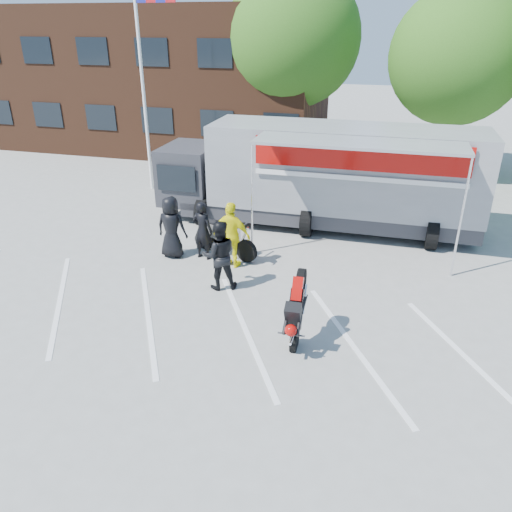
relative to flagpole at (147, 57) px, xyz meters
The scene contains 13 objects.
ground 12.83m from the flagpole, 58.02° to the right, with size 100.00×100.00×0.00m, color #999994.
parking_bay_lines 12.06m from the flagpole, 55.25° to the right, with size 18.00×5.00×0.01m, color white.
office_building 8.97m from the flagpole, 115.15° to the left, with size 18.00×8.00×7.00m, color #4E2A19.
flagpole is the anchor object (origin of this frame).
tree_left 7.37m from the flagpole, 54.72° to the left, with size 6.12×6.12×8.64m.
tree_mid 12.31m from the flagpole, 23.97° to the left, with size 5.44×5.44×7.68m.
transporter_truck 9.12m from the flagpole, 17.30° to the right, with size 10.46×5.04×3.33m, color gray, non-canonical shape.
parked_motorcycle 8.76m from the flagpole, 48.42° to the right, with size 0.75×2.24×1.17m, color silver, non-canonical shape.
stunt_bike_rider 12.72m from the flagpole, 49.29° to the right, with size 0.70×1.50×1.76m, color black, non-canonical shape.
spectator_leather_a 7.87m from the flagpole, 60.56° to the right, with size 0.89×0.58×1.82m, color black.
spectator_leather_b 8.22m from the flagpole, 53.67° to the right, with size 0.63×0.41×1.72m, color black.
spectator_leather_c 9.87m from the flagpole, 54.20° to the right, with size 0.89×0.70×1.84m, color black.
spectator_hivis 8.92m from the flagpole, 49.30° to the right, with size 1.10×0.46×1.88m, color #FFF40D.
Camera 1 is at (2.92, -7.99, 6.27)m, focal length 35.00 mm.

